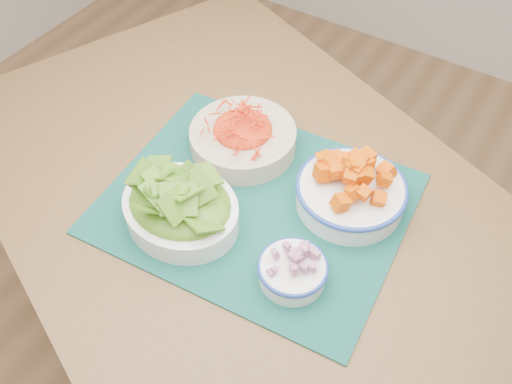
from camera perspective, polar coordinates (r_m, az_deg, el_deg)
table at (r=1.17m, az=-1.16°, el=-3.12°), size 1.50×1.27×0.75m
placemat at (r=1.08m, az=0.00°, el=-1.11°), size 0.58×0.49×0.00m
carrot_bowl at (r=1.15m, az=-1.33°, el=5.91°), size 0.23×0.23×0.09m
squash_bowl at (r=1.06m, az=9.58°, el=0.61°), size 0.24×0.24×0.11m
lettuce_bowl at (r=1.03m, az=-7.61°, el=-1.22°), size 0.25×0.22×0.10m
onion_bowl at (r=0.96m, az=3.70°, el=-7.64°), size 0.12×0.12×0.06m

